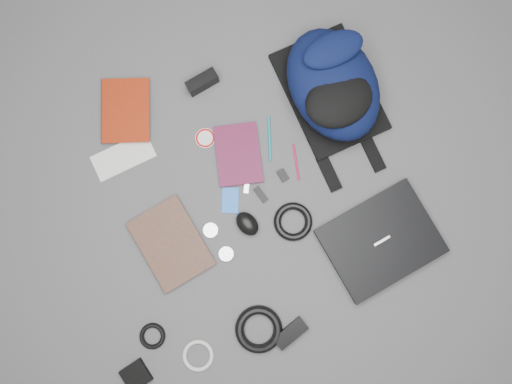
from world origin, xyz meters
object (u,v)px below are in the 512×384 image
object	(u,v)px
power_brick	(291,333)
compact_camera	(202,82)
comic_book	(145,259)
mouse	(247,224)
laptop	(381,241)
pouch	(136,375)
textbook_red	(101,112)
dvd_case	(238,155)
backpack	(333,85)

from	to	relation	value
power_brick	compact_camera	bearing A→B (deg)	70.80
comic_book	mouse	distance (m)	0.37
laptop	pouch	xyz separation A→B (m)	(-0.92, -0.21, -0.01)
compact_camera	textbook_red	bearing A→B (deg)	164.92
comic_book	dvd_case	xyz separation A→B (m)	(0.40, 0.26, -0.00)
laptop	mouse	size ratio (longest dim) A/B	4.00
comic_book	dvd_case	size ratio (longest dim) A/B	1.29
laptop	power_brick	xyz separation A→B (m)	(-0.38, -0.21, -0.00)
laptop	power_brick	size ratio (longest dim) A/B	3.13
backpack	power_brick	distance (m)	0.85
laptop	comic_book	distance (m)	0.81
laptop	power_brick	distance (m)	0.44
mouse	pouch	xyz separation A→B (m)	(-0.50, -0.39, -0.01)
laptop	dvd_case	xyz separation A→B (m)	(-0.39, 0.42, -0.01)
compact_camera	power_brick	size ratio (longest dim) A/B	0.96
textbook_red	power_brick	distance (m)	1.01
compact_camera	backpack	bearing A→B (deg)	-34.34
textbook_red	pouch	world-z (taller)	textbook_red
backpack	pouch	distance (m)	1.18
backpack	dvd_case	bearing A→B (deg)	-169.49
compact_camera	pouch	world-z (taller)	compact_camera
backpack	mouse	distance (m)	0.55
compact_camera	dvd_case	bearing A→B (deg)	-94.12
textbook_red	pouch	bearing A→B (deg)	-82.59
textbook_red	compact_camera	xyz separation A→B (m)	(0.37, -0.00, 0.02)
mouse	power_brick	size ratio (longest dim) A/B	0.78
backpack	pouch	world-z (taller)	backpack
comic_book	compact_camera	xyz separation A→B (m)	(0.35, 0.54, 0.02)
dvd_case	compact_camera	xyz separation A→B (m)	(-0.05, 0.28, 0.02)
backpack	laptop	distance (m)	0.55
backpack	dvd_case	world-z (taller)	backpack
comic_book	dvd_case	bearing A→B (deg)	17.99
dvd_case	power_brick	world-z (taller)	power_brick
backpack	mouse	bearing A→B (deg)	-146.17
backpack	laptop	size ratio (longest dim) A/B	1.23
textbook_red	comic_book	distance (m)	0.54
backpack	compact_camera	xyz separation A→B (m)	(-0.42, 0.15, -0.06)
dvd_case	mouse	bearing A→B (deg)	-89.74
compact_camera	power_brick	world-z (taller)	compact_camera
backpack	laptop	bearing A→B (deg)	-96.58
backpack	comic_book	xyz separation A→B (m)	(-0.77, -0.39, -0.08)
laptop	textbook_red	world-z (taller)	laptop
backpack	textbook_red	xyz separation A→B (m)	(-0.79, 0.15, -0.08)
laptop	compact_camera	world-z (taller)	compact_camera
power_brick	pouch	size ratio (longest dim) A/B	1.41
pouch	textbook_red	bearing A→B (deg)	83.12
backpack	textbook_red	distance (m)	0.81
mouse	backpack	bearing A→B (deg)	17.85
mouse	textbook_red	bearing A→B (deg)	102.27
pouch	power_brick	bearing A→B (deg)	-0.80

